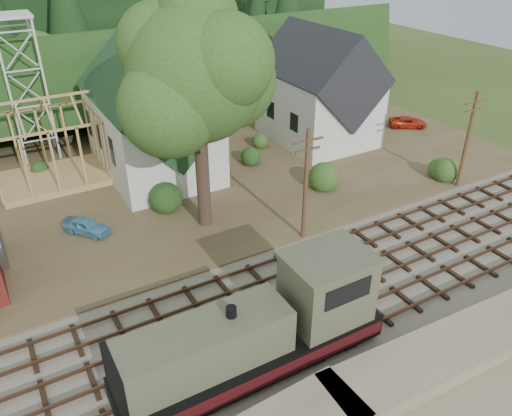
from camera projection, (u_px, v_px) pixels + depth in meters
ground at (250, 322)px, 26.85m from camera, size 140.00×140.00×0.00m
railroad_bed at (250, 321)px, 26.81m from camera, size 64.00×11.00×0.16m
village_flat at (141, 186)px, 40.31m from camera, size 64.00×26.00×0.30m
hillside at (75, 105)px, 58.42m from camera, size 70.00×28.96×12.74m
ridge at (50, 74)px, 70.44m from camera, size 80.00×20.00×12.00m
church at (152, 116)px, 39.91m from camera, size 8.40×15.17×13.00m
farmhouse at (319, 92)px, 46.45m from camera, size 8.40×10.80×10.60m
timber_frame at (47, 148)px, 39.17m from camera, size 8.20×6.20×6.99m
lattice_tower at (16, 45)px, 40.30m from camera, size 3.20×3.20×12.12m
big_tree at (199, 83)px, 30.26m from camera, size 10.90×8.40×14.70m
telegraph_pole_near at (306, 184)px, 31.65m from camera, size 2.20×0.28×8.00m
telegraph_pole_far at (467, 139)px, 38.11m from camera, size 2.20×0.28×8.00m
locomotive at (263, 332)px, 23.05m from camera, size 12.90×3.22×5.13m
car_blue at (86, 226)px, 33.68m from camera, size 3.13×3.39×1.12m
car_red at (408, 122)px, 51.13m from camera, size 4.15×3.55×1.06m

